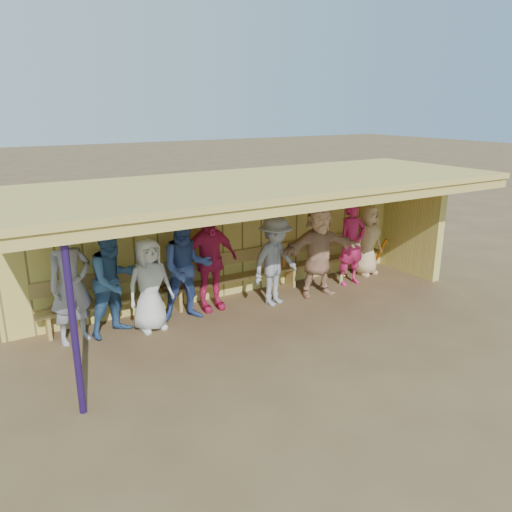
{
  "coord_description": "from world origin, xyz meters",
  "views": [
    {
      "loc": [
        -4.54,
        -7.21,
        3.72
      ],
      "look_at": [
        0.0,
        0.35,
        1.05
      ],
      "focal_mm": 35.0,
      "sensor_mm": 36.0,
      "label": 1
    }
  ],
  "objects": [
    {
      "name": "dugout_structure",
      "position": [
        0.39,
        0.69,
        1.69
      ],
      "size": [
        8.8,
        3.2,
        2.5
      ],
      "color": "#CCB857",
      "rests_on": "ground"
    },
    {
      "name": "bench",
      "position": [
        0.0,
        1.12,
        0.53
      ],
      "size": [
        7.6,
        0.34,
        0.93
      ],
      "color": "tan",
      "rests_on": "ground"
    },
    {
      "name": "player_d",
      "position": [
        -0.74,
        0.81,
        0.96
      ],
      "size": [
        1.13,
        0.48,
        1.92
      ],
      "primitive_type": "imported",
      "rotation": [
        0.0,
        0.0,
        -0.01
      ],
      "color": "#C92052",
      "rests_on": "ground"
    },
    {
      "name": "player_extra",
      "position": [
        -2.56,
        0.66,
        0.94
      ],
      "size": [
        1.1,
        0.97,
        1.89
      ],
      "primitive_type": "imported",
      "rotation": [
        0.0,
        0.0,
        0.33
      ],
      "color": "#33598C",
      "rests_on": "ground"
    },
    {
      "name": "player_g",
      "position": [
        2.47,
        0.5,
        0.91
      ],
      "size": [
        0.67,
        0.44,
        1.83
      ],
      "primitive_type": "imported",
      "rotation": [
        0.0,
        0.0,
        -0.01
      ],
      "color": "#BE1E53",
      "rests_on": "ground"
    },
    {
      "name": "player_h",
      "position": [
        3.23,
        0.81,
        0.8
      ],
      "size": [
        0.85,
        0.62,
        1.6
      ],
      "primitive_type": "imported",
      "rotation": [
        0.0,
        0.0,
        0.15
      ],
      "color": "tan",
      "rests_on": "ground"
    },
    {
      "name": "player_e",
      "position": [
        0.45,
        0.38,
        0.87
      ],
      "size": [
        1.25,
        0.91,
        1.74
      ],
      "primitive_type": "imported",
      "rotation": [
        0.0,
        0.0,
        0.26
      ],
      "color": "gray",
      "rests_on": "ground"
    },
    {
      "name": "player_a",
      "position": [
        -3.23,
        0.72,
        0.97
      ],
      "size": [
        0.8,
        0.62,
        1.95
      ],
      "primitive_type": "imported",
      "rotation": [
        0.0,
        0.0,
        0.23
      ],
      "color": "gray",
      "rests_on": "ground"
    },
    {
      "name": "player_c",
      "position": [
        -1.29,
        0.6,
        0.96
      ],
      "size": [
        1.06,
        0.91,
        1.92
      ],
      "primitive_type": "imported",
      "rotation": [
        0.0,
        0.0,
        -0.21
      ],
      "color": "#354D93",
      "rests_on": "ground"
    },
    {
      "name": "player_f",
      "position": [
        1.46,
        0.35,
        0.94
      ],
      "size": [
        1.81,
        0.79,
        1.88
      ],
      "primitive_type": "imported",
      "rotation": [
        0.0,
        0.0,
        -0.14
      ],
      "color": "tan",
      "rests_on": "ground"
    },
    {
      "name": "dugout_equipment",
      "position": [
        -1.12,
        0.99,
        0.49
      ],
      "size": [
        7.28,
        0.62,
        0.8
      ],
      "color": "orange",
      "rests_on": "ground"
    },
    {
      "name": "player_b",
      "position": [
        -2.01,
        0.51,
        0.81
      ],
      "size": [
        0.85,
        0.61,
        1.63
      ],
      "primitive_type": "imported",
      "rotation": [
        0.0,
        0.0,
        0.12
      ],
      "color": "silver",
      "rests_on": "ground"
    },
    {
      "name": "ground",
      "position": [
        0.0,
        0.0,
        0.0
      ],
      "size": [
        90.0,
        90.0,
        0.0
      ],
      "primitive_type": "plane",
      "color": "brown",
      "rests_on": "ground"
    }
  ]
}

